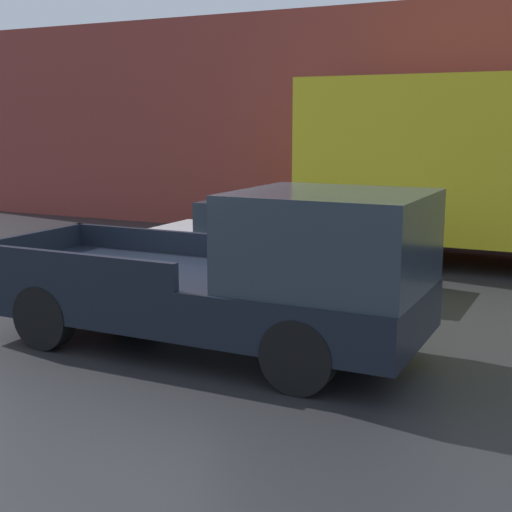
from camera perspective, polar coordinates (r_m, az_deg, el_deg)
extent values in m
plane|color=#232326|center=(9.23, -6.49, -6.92)|extent=(60.00, 60.00, 0.00)
cube|color=brown|center=(17.29, 10.23, 10.37)|extent=(28.00, 0.15, 5.47)
cube|color=black|center=(8.89, -4.44, -3.19)|extent=(5.50, 2.07, 0.58)
cube|color=#28333D|center=(8.01, 6.06, 1.30)|extent=(2.09, 1.94, 1.08)
cube|color=black|center=(10.26, -7.65, 1.19)|extent=(3.03, 0.10, 0.32)
cube|color=black|center=(8.72, -14.82, -0.75)|extent=(3.03, 0.10, 0.32)
cube|color=black|center=(10.41, -17.40, 0.93)|extent=(0.10, 2.07, 0.32)
cylinder|color=black|center=(9.08, 7.92, -4.59)|extent=(0.81, 0.26, 0.81)
cylinder|color=black|center=(7.44, 3.44, -7.97)|extent=(0.81, 0.26, 0.81)
cylinder|color=black|center=(10.61, -9.86, -2.42)|extent=(0.81, 0.26, 0.81)
cylinder|color=black|center=(9.24, -16.54, -4.68)|extent=(0.81, 0.26, 0.81)
cube|color=silver|center=(12.46, 1.35, 0.48)|extent=(4.59, 1.88, 0.59)
cube|color=#28333D|center=(12.32, 1.95, 3.08)|extent=(2.53, 1.65, 0.57)
cylinder|color=black|center=(12.78, 8.74, -0.51)|extent=(0.65, 0.22, 0.65)
cylinder|color=black|center=(11.22, 6.16, -2.02)|extent=(0.65, 0.22, 0.65)
cylinder|color=black|center=(13.88, -2.54, 0.49)|extent=(0.65, 0.22, 0.65)
cylinder|color=black|center=(12.45, -6.24, -0.75)|extent=(0.65, 0.22, 0.65)
cube|color=gold|center=(14.59, 15.88, 7.50)|extent=(6.02, 2.44, 3.13)
cylinder|color=black|center=(16.05, 11.99, 2.42)|extent=(1.07, 0.30, 1.07)
cylinder|color=black|center=(13.98, 9.80, 1.29)|extent=(1.07, 0.30, 1.07)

